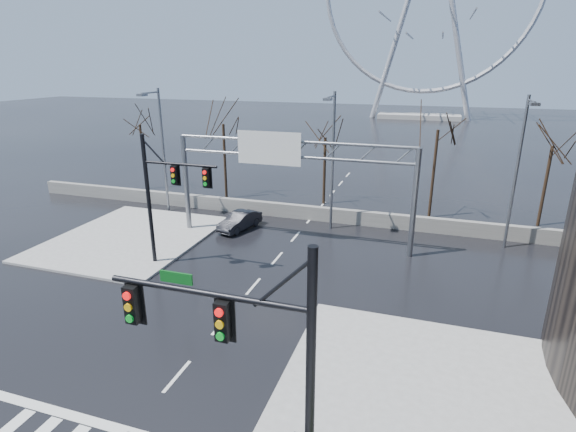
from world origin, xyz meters
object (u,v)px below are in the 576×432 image
at_px(signal_mast_near, 257,357).
at_px(sign_gantry, 286,169).
at_px(signal_mast_far, 164,190).
at_px(car, 240,221).

height_order(signal_mast_near, sign_gantry, signal_mast_near).
bearing_deg(sign_gantry, signal_mast_far, -132.47).
relative_size(signal_mast_near, signal_mast_far, 1.00).
relative_size(signal_mast_near, car, 2.02).
bearing_deg(signal_mast_far, car, 78.79).
height_order(signal_mast_near, signal_mast_far, same).
bearing_deg(car, signal_mast_near, -50.25).
relative_size(signal_mast_far, car, 2.02).
xyz_separation_m(sign_gantry, car, (-4.06, 1.24, -4.53)).
distance_m(signal_mast_near, signal_mast_far, 17.03).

